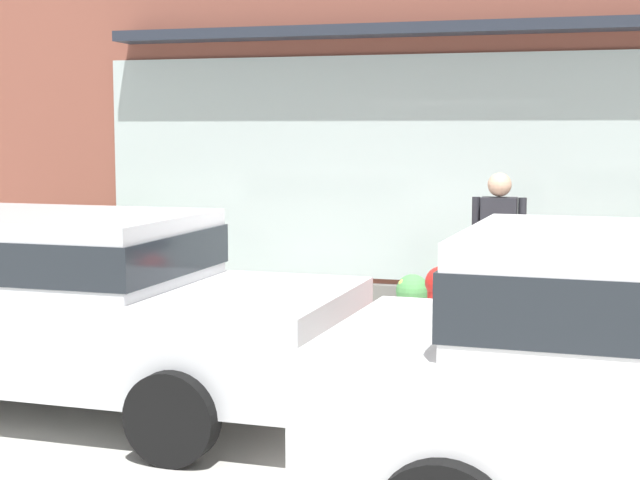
{
  "coord_description": "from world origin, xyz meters",
  "views": [
    {
      "loc": [
        1.97,
        -7.86,
        2.13
      ],
      "look_at": [
        -0.64,
        1.2,
        1.06
      ],
      "focal_mm": 54.83,
      "sensor_mm": 36.0,
      "label": 1
    }
  ],
  "objects_px": {
    "potted_plant_low_front": "(98,268)",
    "potted_plant_window_right": "(412,303)",
    "parked_car_silver": "(52,297)",
    "potted_plant_corner_tall": "(24,273)",
    "pedestrian_with_handbag": "(501,246)",
    "fire_hydrant": "(441,313)"
  },
  "relations": [
    {
      "from": "fire_hydrant",
      "to": "potted_plant_window_right",
      "type": "bearing_deg",
      "value": 111.15
    },
    {
      "from": "fire_hydrant",
      "to": "parked_car_silver",
      "type": "height_order",
      "value": "parked_car_silver"
    },
    {
      "from": "potted_plant_low_front",
      "to": "potted_plant_window_right",
      "type": "bearing_deg",
      "value": -0.4
    },
    {
      "from": "fire_hydrant",
      "to": "pedestrian_with_handbag",
      "type": "distance_m",
      "value": 0.97
    },
    {
      "from": "potted_plant_window_right",
      "to": "potted_plant_corner_tall",
      "type": "xyz_separation_m",
      "value": [
        -4.8,
        0.14,
        0.1
      ]
    },
    {
      "from": "potted_plant_window_right",
      "to": "potted_plant_corner_tall",
      "type": "bearing_deg",
      "value": 178.3
    },
    {
      "from": "parked_car_silver",
      "to": "potted_plant_low_front",
      "type": "bearing_deg",
      "value": 115.59
    },
    {
      "from": "parked_car_silver",
      "to": "potted_plant_corner_tall",
      "type": "height_order",
      "value": "parked_car_silver"
    },
    {
      "from": "pedestrian_with_handbag",
      "to": "parked_car_silver",
      "type": "height_order",
      "value": "pedestrian_with_handbag"
    },
    {
      "from": "potted_plant_corner_tall",
      "to": "potted_plant_low_front",
      "type": "distance_m",
      "value": 1.09
    },
    {
      "from": "parked_car_silver",
      "to": "potted_plant_low_front",
      "type": "relative_size",
      "value": 4.77
    },
    {
      "from": "potted_plant_corner_tall",
      "to": "potted_plant_low_front",
      "type": "height_order",
      "value": "potted_plant_low_front"
    },
    {
      "from": "pedestrian_with_handbag",
      "to": "parked_car_silver",
      "type": "relative_size",
      "value": 0.39
    },
    {
      "from": "pedestrian_with_handbag",
      "to": "potted_plant_window_right",
      "type": "xyz_separation_m",
      "value": [
        -0.98,
        0.69,
        -0.71
      ]
    },
    {
      "from": "potted_plant_corner_tall",
      "to": "potted_plant_low_front",
      "type": "relative_size",
      "value": 0.74
    },
    {
      "from": "parked_car_silver",
      "to": "potted_plant_low_front",
      "type": "distance_m",
      "value": 4.01
    },
    {
      "from": "potted_plant_window_right",
      "to": "potted_plant_low_front",
      "type": "xyz_separation_m",
      "value": [
        -3.73,
        0.03,
        0.22
      ]
    },
    {
      "from": "parked_car_silver",
      "to": "potted_plant_low_front",
      "type": "xyz_separation_m",
      "value": [
        -1.63,
        3.65,
        -0.34
      ]
    },
    {
      "from": "potted_plant_low_front",
      "to": "pedestrian_with_handbag",
      "type": "bearing_deg",
      "value": -8.61
    },
    {
      "from": "fire_hydrant",
      "to": "potted_plant_corner_tall",
      "type": "height_order",
      "value": "fire_hydrant"
    },
    {
      "from": "potted_plant_corner_tall",
      "to": "potted_plant_window_right",
      "type": "bearing_deg",
      "value": -1.7
    },
    {
      "from": "pedestrian_with_handbag",
      "to": "potted_plant_corner_tall",
      "type": "height_order",
      "value": "pedestrian_with_handbag"
    }
  ]
}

